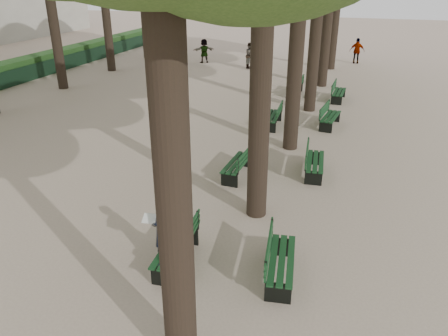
% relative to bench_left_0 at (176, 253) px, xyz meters
% --- Properties ---
extents(ground, '(120.00, 120.00, 0.00)m').
position_rel_bench_left_0_xyz_m(ground, '(-0.37, -0.34, -0.27)').
color(ground, tan).
rests_on(ground, ground).
extents(bench_left_0, '(0.70, 1.84, 0.92)m').
position_rel_bench_left_0_xyz_m(bench_left_0, '(0.00, 0.00, 0.00)').
color(bench_left_0, black).
rests_on(bench_left_0, ground).
extents(bench_left_1, '(0.64, 1.82, 0.92)m').
position_rel_bench_left_0_xyz_m(bench_left_1, '(0.00, 4.74, 0.00)').
color(bench_left_1, black).
rests_on(bench_left_1, ground).
extents(bench_left_2, '(0.66, 1.83, 0.92)m').
position_rel_bench_left_0_xyz_m(bench_left_2, '(0.00, 9.84, 0.00)').
color(bench_left_2, black).
rests_on(bench_left_2, ground).
extents(bench_left_3, '(0.64, 1.82, 0.92)m').
position_rel_bench_left_0_xyz_m(bench_left_3, '(0.00, 15.26, 0.00)').
color(bench_left_3, black).
rests_on(bench_left_3, ground).
extents(bench_right_0, '(0.81, 1.86, 0.92)m').
position_rel_bench_left_0_xyz_m(bench_right_0, '(2.27, 0.23, 0.00)').
color(bench_right_0, black).
rests_on(bench_right_0, ground).
extents(bench_right_1, '(0.74, 1.85, 0.92)m').
position_rel_bench_left_0_xyz_m(bench_right_1, '(2.27, 5.63, 0.00)').
color(bench_right_1, black).
rests_on(bench_right_1, ground).
extents(bench_right_2, '(0.77, 1.85, 0.92)m').
position_rel_bench_left_0_xyz_m(bench_right_2, '(2.27, 10.53, 0.00)').
color(bench_right_2, black).
rests_on(bench_right_2, ground).
extents(bench_right_3, '(0.63, 1.82, 0.92)m').
position_rel_bench_left_0_xyz_m(bench_right_3, '(2.27, 14.75, 0.00)').
color(bench_right_3, black).
rests_on(bench_right_3, ground).
extents(man_with_map, '(0.65, 0.72, 1.72)m').
position_rel_bench_left_0_xyz_m(man_with_map, '(-0.30, -0.02, 0.59)').
color(man_with_map, black).
rests_on(man_with_map, ground).
extents(pedestrian_a, '(0.39, 0.82, 1.65)m').
position_rel_bench_left_0_xyz_m(pedestrian_a, '(-4.02, 21.28, 0.55)').
color(pedestrian_a, '#262628').
rests_on(pedestrian_a, ground).
extents(pedestrian_c, '(1.02, 0.38, 1.72)m').
position_rel_bench_left_0_xyz_m(pedestrian_c, '(2.64, 25.12, 0.59)').
color(pedestrian_c, '#262628').
rests_on(pedestrian_c, ground).
extents(pedestrian_e, '(1.41, 1.17, 1.64)m').
position_rel_bench_left_0_xyz_m(pedestrian_e, '(-7.58, 22.08, 0.55)').
color(pedestrian_e, '#262628').
rests_on(pedestrian_e, ground).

